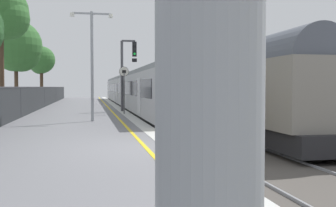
# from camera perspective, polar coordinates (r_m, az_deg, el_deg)

# --- Properties ---
(ground) EXTENTS (17.40, 110.00, 1.21)m
(ground) POSITION_cam_1_polar(r_m,az_deg,el_deg) (11.95, 11.27, -8.55)
(ground) COLOR slate
(commuter_train_at_platform) EXTENTS (2.83, 41.82, 3.81)m
(commuter_train_at_platform) POSITION_cam_1_polar(r_m,az_deg,el_deg) (36.44, -4.93, 1.77)
(commuter_train_at_platform) COLOR #B7B7BC
(commuter_train_at_platform) RESTS_ON ground
(freight_train_adjacent_track) EXTENTS (2.60, 44.28, 4.85)m
(freight_train_adjacent_track) POSITION_cam_1_polar(r_m,az_deg,el_deg) (34.98, 1.99, 2.39)
(freight_train_adjacent_track) COLOR #232326
(freight_train_adjacent_track) RESTS_ON ground
(signal_gantry) EXTENTS (1.10, 0.24, 4.82)m
(signal_gantry) POSITION_cam_1_polar(r_m,az_deg,el_deg) (27.44, -5.97, 5.22)
(signal_gantry) COLOR #47474C
(signal_gantry) RESTS_ON ground
(speed_limit_sign) EXTENTS (0.59, 0.08, 2.88)m
(speed_limit_sign) POSITION_cam_1_polar(r_m,az_deg,el_deg) (24.61, -6.26, 2.78)
(speed_limit_sign) COLOR #59595B
(speed_limit_sign) RESTS_ON ground
(platform_lamp_mid) EXTENTS (2.00, 0.20, 5.23)m
(platform_lamp_mid) POSITION_cam_1_polar(r_m,az_deg,el_deg) (19.58, -10.74, 6.62)
(platform_lamp_mid) COLOR #93999E
(platform_lamp_mid) RESTS_ON ground
(background_tree_left) EXTENTS (4.66, 4.66, 7.68)m
(background_tree_left) POSITION_cam_1_polar(r_m,az_deg,el_deg) (38.99, -20.62, 7.40)
(background_tree_left) COLOR #473323
(background_tree_left) RESTS_ON ground
(background_tree_centre) EXTENTS (3.05, 3.05, 6.22)m
(background_tree_centre) POSITION_cam_1_polar(r_m,az_deg,el_deg) (47.62, -17.60, 5.74)
(background_tree_centre) COLOR #473323
(background_tree_centre) RESTS_ON ground
(background_tree_right) EXTENTS (3.70, 3.61, 8.30)m
(background_tree_right) POSITION_cam_1_polar(r_m,az_deg,el_deg) (28.54, -22.45, 11.61)
(background_tree_right) COLOR #473323
(background_tree_right) RESTS_ON ground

